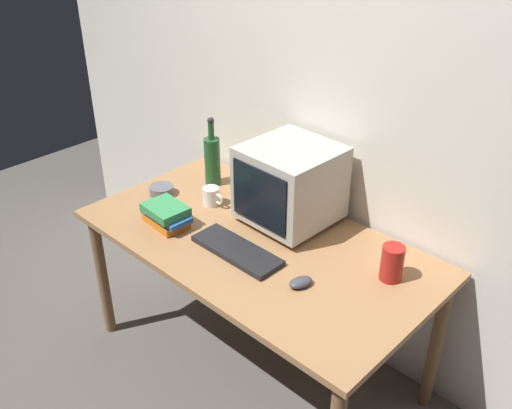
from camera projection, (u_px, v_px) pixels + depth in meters
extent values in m
plane|color=#56514C|center=(256.00, 362.00, 2.90)|extent=(6.00, 6.00, 0.00)
cube|color=silver|center=(331.00, 102.00, 2.57)|extent=(4.00, 0.08, 2.50)
cube|color=#9E7047|center=(256.00, 243.00, 2.53)|extent=(1.59, 0.85, 0.03)
cylinder|color=brown|center=(102.00, 276.00, 2.93)|extent=(0.06, 0.06, 0.71)
cylinder|color=brown|center=(209.00, 221.00, 3.39)|extent=(0.06, 0.06, 0.71)
cylinder|color=brown|center=(436.00, 345.00, 2.51)|extent=(0.06, 0.06, 0.71)
cube|color=#B2AD9E|center=(289.00, 218.00, 2.66)|extent=(0.29, 0.25, 0.03)
cube|color=#B2AD9E|center=(290.00, 182.00, 2.57)|extent=(0.39, 0.39, 0.34)
cube|color=black|center=(259.00, 197.00, 2.45)|extent=(0.31, 0.02, 0.27)
cube|color=black|center=(237.00, 250.00, 2.43)|extent=(0.42, 0.15, 0.02)
ellipsoid|color=#3F3F47|center=(301.00, 282.00, 2.24)|extent=(0.09, 0.11, 0.04)
cylinder|color=#1E4C23|center=(212.00, 162.00, 2.92)|extent=(0.08, 0.08, 0.25)
cylinder|color=#1E4C23|center=(211.00, 131.00, 2.83)|extent=(0.03, 0.03, 0.09)
sphere|color=#262626|center=(211.00, 121.00, 2.81)|extent=(0.03, 0.03, 0.03)
cylinder|color=navy|center=(247.00, 182.00, 2.86)|extent=(0.06, 0.06, 0.12)
cylinder|color=navy|center=(247.00, 167.00, 2.82)|extent=(0.02, 0.02, 0.04)
sphere|color=#262626|center=(247.00, 161.00, 2.81)|extent=(0.03, 0.03, 0.03)
cube|color=orange|center=(166.00, 220.00, 2.63)|extent=(0.22, 0.15, 0.04)
cube|color=#28569E|center=(166.00, 215.00, 2.61)|extent=(0.24, 0.13, 0.02)
cube|color=#33894C|center=(165.00, 209.00, 2.59)|extent=(0.20, 0.16, 0.04)
cylinder|color=white|center=(211.00, 196.00, 2.77)|extent=(0.08, 0.08, 0.09)
torus|color=white|center=(218.00, 199.00, 2.74)|extent=(0.06, 0.01, 0.06)
cylinder|color=#595B66|center=(162.00, 190.00, 2.87)|extent=(0.12, 0.12, 0.04)
cylinder|color=#A51E19|center=(392.00, 263.00, 2.25)|extent=(0.09, 0.09, 0.15)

